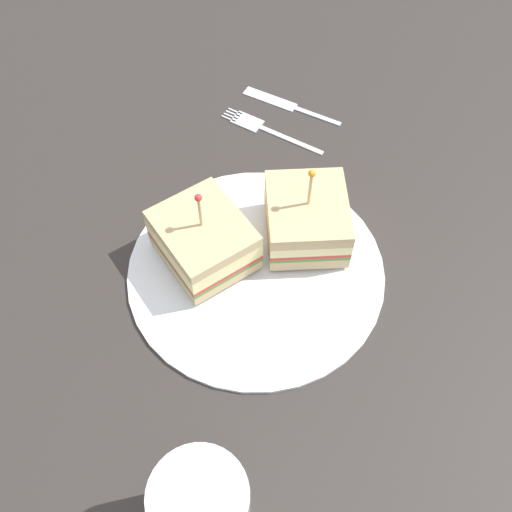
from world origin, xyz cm
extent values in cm
cube|color=#2D2826|center=(0.00, 0.00, -1.00)|extent=(113.96, 113.96, 2.00)
cylinder|color=white|center=(0.00, 0.00, 0.41)|extent=(25.85, 25.85, 0.83)
cube|color=tan|center=(-5.45, 3.67, 1.54)|extent=(11.09, 10.48, 1.42)
cube|color=#478438|center=(-5.45, 3.67, 2.45)|extent=(11.09, 10.48, 0.40)
cube|color=red|center=(-5.45, 3.67, 2.90)|extent=(11.09, 10.48, 0.50)
cube|color=#EFE093|center=(-5.45, 3.67, 3.77)|extent=(11.09, 10.48, 1.23)
cube|color=tan|center=(-5.45, 3.67, 5.09)|extent=(11.09, 10.48, 1.42)
cylinder|color=tan|center=(-5.45, 3.67, 7.61)|extent=(0.30, 0.30, 5.03)
sphere|color=orange|center=(-5.45, 3.67, 10.12)|extent=(0.70, 0.70, 0.70)
cube|color=tan|center=(0.38, -5.35, 1.44)|extent=(11.81, 12.00, 1.23)
cube|color=#478438|center=(0.38, -5.35, 2.25)|extent=(11.81, 12.00, 0.40)
cube|color=red|center=(0.38, -5.35, 2.70)|extent=(11.81, 12.00, 0.50)
cube|color=#EFE093|center=(0.38, -5.35, 3.81)|extent=(11.81, 12.00, 1.72)
cube|color=tan|center=(0.38, -5.35, 5.28)|extent=(11.81, 12.00, 1.23)
cylinder|color=tan|center=(0.38, -5.35, 7.58)|extent=(0.30, 0.30, 4.60)
sphere|color=red|center=(0.38, -5.35, 9.88)|extent=(0.70, 0.70, 0.70)
cylinder|color=white|center=(23.64, 3.18, 5.44)|extent=(6.73, 6.73, 10.88)
cube|color=silver|center=(-18.69, -1.27, 0.18)|extent=(2.64, 8.37, 0.35)
cube|color=silver|center=(-20.16, -7.13, 0.18)|extent=(3.01, 4.03, 0.35)
cube|color=silver|center=(-21.42, -9.08, 0.18)|extent=(0.66, 1.98, 0.35)
cube|color=silver|center=(-20.94, -9.20, 0.18)|extent=(0.66, 1.98, 0.35)
cube|color=silver|center=(-20.45, -9.32, 0.18)|extent=(0.66, 1.98, 0.35)
cube|color=silver|center=(-19.97, -9.45, 0.18)|extent=(0.66, 1.98, 0.35)
cube|color=silver|center=(-23.69, -0.02, 0.18)|extent=(2.13, 7.75, 0.35)
cube|color=silver|center=(-24.82, -5.60, 0.18)|extent=(2.85, 7.16, 0.24)
camera|label=1|loc=(30.00, 8.97, 50.24)|focal=41.04mm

